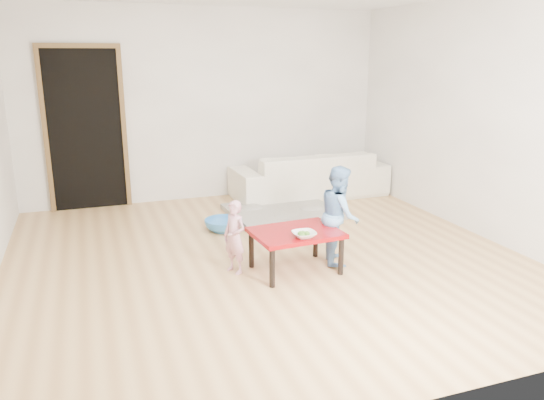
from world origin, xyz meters
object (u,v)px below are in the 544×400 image
child_pink (235,237)px  sofa (309,174)px  red_table (295,251)px  child_blue (339,215)px  bowl (304,235)px  basin (223,225)px

child_pink → sofa: bearing=114.1°
red_table → child_blue: bearing=9.8°
bowl → child_pink: bearing=147.1°
child_pink → basin: (0.20, 1.21, -0.28)m
bowl → basin: bowl is taller
red_table → bowl: (0.00, -0.19, 0.22)m
red_table → child_pink: bearing=163.5°
sofa → bowl: sofa is taller
child_pink → child_blue: 1.05m
red_table → sofa: bearing=63.9°
sofa → red_table: sofa is taller
child_pink → child_blue: size_ratio=0.72×
child_blue → child_pink: bearing=105.3°
red_table → basin: size_ratio=1.82×
child_blue → bowl: bearing=139.2°
bowl → red_table: bearing=90.8°
child_pink → red_table: bearing=44.8°
bowl → basin: 1.64m
sofa → child_pink: child_pink is taller
red_table → basin: 1.42m
red_table → child_pink: (-0.54, 0.16, 0.15)m
sofa → bowl: 2.93m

